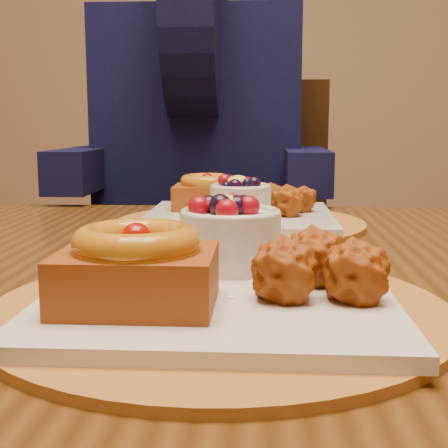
% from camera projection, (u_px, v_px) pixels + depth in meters
% --- Properties ---
extents(dining_table, '(1.60, 0.90, 0.76)m').
position_uv_depth(dining_table, '(232.00, 320.00, 0.74)').
color(dining_table, '#341E09').
rests_on(dining_table, ground).
extents(place_setting_near, '(0.38, 0.38, 0.09)m').
position_uv_depth(place_setting_near, '(215.00, 279.00, 0.52)').
color(place_setting_near, brown).
rests_on(place_setting_near, dining_table).
extents(place_setting_far, '(0.38, 0.38, 0.08)m').
position_uv_depth(place_setting_far, '(237.00, 211.00, 0.94)').
color(place_setting_far, brown).
rests_on(place_setting_far, dining_table).
extents(chair_far, '(0.50, 0.50, 1.01)m').
position_uv_depth(chair_far, '(223.00, 274.00, 1.46)').
color(chair_far, black).
rests_on(chair_far, ground).
extents(diner, '(0.54, 0.52, 0.89)m').
position_uv_depth(diner, '(199.00, 105.00, 1.38)').
color(diner, black).
rests_on(diner, ground).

